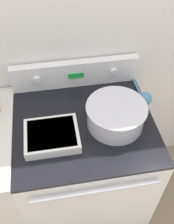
# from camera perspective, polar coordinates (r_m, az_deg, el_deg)

# --- Properties ---
(kitchen_wall) EXTENTS (8.00, 0.05, 2.50)m
(kitchen_wall) POSITION_cam_1_polar(r_m,az_deg,el_deg) (1.47, -3.24, 17.83)
(kitchen_wall) COLOR silver
(kitchen_wall) RESTS_ON ground_plane
(stove_range) EXTENTS (0.75, 0.71, 0.90)m
(stove_range) POSITION_cam_1_polar(r_m,az_deg,el_deg) (1.77, -0.56, -11.84)
(stove_range) COLOR white
(stove_range) RESTS_ON ground_plane
(control_panel) EXTENTS (0.75, 0.07, 0.17)m
(control_panel) POSITION_cam_1_polar(r_m,az_deg,el_deg) (1.57, -2.55, 8.39)
(control_panel) COLOR white
(control_panel) RESTS_ON stove_range
(mixing_bowl) EXTENTS (0.31, 0.31, 0.13)m
(mixing_bowl) POSITION_cam_1_polar(r_m,az_deg,el_deg) (1.35, 6.32, -0.43)
(mixing_bowl) COLOR silver
(mixing_bowl) RESTS_ON stove_range
(casserole_dish) EXTENTS (0.27, 0.22, 0.05)m
(casserole_dish) POSITION_cam_1_polar(r_m,az_deg,el_deg) (1.32, -7.67, -5.09)
(casserole_dish) COLOR silver
(casserole_dish) RESTS_ON stove_range
(ladle) EXTENTS (0.08, 0.32, 0.08)m
(ladle) POSITION_cam_1_polar(r_m,az_deg,el_deg) (1.52, 12.30, 3.11)
(ladle) COLOR teal
(ladle) RESTS_ON stove_range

